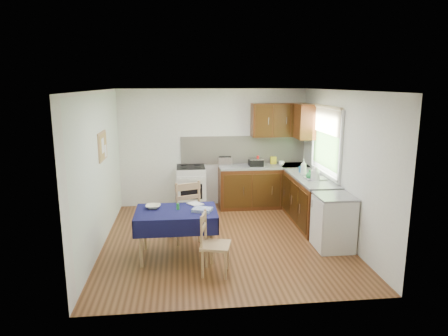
{
  "coord_description": "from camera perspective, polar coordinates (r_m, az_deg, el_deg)",
  "views": [
    {
      "loc": [
        -0.7,
        -6.35,
        2.61
      ],
      "look_at": [
        0.04,
        0.35,
        1.18
      ],
      "focal_mm": 32.0,
      "sensor_mm": 36.0,
      "label": 1
    }
  ],
  "objects": [
    {
      "name": "base_cabinets",
      "position": [
        8.17,
        8.53,
        -3.58
      ],
      "size": [
        1.9,
        2.3,
        0.86
      ],
      "color": "#361309",
      "rests_on": "ground"
    },
    {
      "name": "wall_left",
      "position": [
        6.62,
        -17.48,
        -0.39
      ],
      "size": [
        0.02,
        4.2,
        2.5
      ],
      "primitive_type": "cube",
      "color": "silver",
      "rests_on": "ground"
    },
    {
      "name": "corkboard",
      "position": [
        6.85,
        -16.95,
        3.01
      ],
      "size": [
        0.04,
        0.62,
        0.47
      ],
      "color": "tan",
      "rests_on": "wall_left"
    },
    {
      "name": "cup",
      "position": [
        8.51,
        8.22,
        0.66
      ],
      "size": [
        0.16,
        0.16,
        0.1
      ],
      "primitive_type": "imported",
      "rotation": [
        0.0,
        0.0,
        -0.39
      ],
      "color": "white",
      "rests_on": "worktop_back"
    },
    {
      "name": "toaster",
      "position": [
        8.34,
        0.15,
        0.91
      ],
      "size": [
        0.29,
        0.18,
        0.22
      ],
      "rotation": [
        0.0,
        0.0,
        0.21
      ],
      "color": "#BCBDC1",
      "rests_on": "worktop_back"
    },
    {
      "name": "plate_bowl",
      "position": [
        6.22,
        -10.08,
        -5.45
      ],
      "size": [
        0.24,
        0.24,
        0.06
      ],
      "primitive_type": "imported",
      "rotation": [
        0.0,
        0.0,
        -0.07
      ],
      "color": "beige",
      "rests_on": "dining_table"
    },
    {
      "name": "spice_jar",
      "position": [
        6.11,
        -6.61,
        -5.49
      ],
      "size": [
        0.04,
        0.04,
        0.09
      ],
      "primitive_type": "cylinder",
      "color": "green",
      "rests_on": "dining_table"
    },
    {
      "name": "wall_right",
      "position": [
        7.03,
        16.41,
        0.38
      ],
      "size": [
        0.02,
        4.2,
        2.5
      ],
      "primitive_type": "cube",
      "color": "silver",
      "rests_on": "ground"
    },
    {
      "name": "upper_cabinets",
      "position": [
        8.48,
        9.0,
        6.74
      ],
      "size": [
        1.2,
        0.85,
        0.7
      ],
      "color": "#361309",
      "rests_on": "wall_back"
    },
    {
      "name": "sauce_bottle",
      "position": [
        8.38,
        4.86,
        0.99
      ],
      "size": [
        0.05,
        0.05,
        0.22
      ],
      "primitive_type": "cylinder",
      "color": "red",
      "rests_on": "worktop_back"
    },
    {
      "name": "book",
      "position": [
        6.28,
        -4.73,
        -5.3
      ],
      "size": [
        0.28,
        0.3,
        0.02
      ],
      "primitive_type": "imported",
      "rotation": [
        0.0,
        0.0,
        0.63
      ],
      "color": "white",
      "rests_on": "dining_table"
    },
    {
      "name": "soap_bottle_c",
      "position": [
        7.42,
        12.13,
        -0.87
      ],
      "size": [
        0.19,
        0.19,
        0.18
      ],
      "primitive_type": "imported",
      "rotation": [
        0.0,
        0.0,
        3.66
      ],
      "color": "#279045",
      "rests_on": "worktop_right"
    },
    {
      "name": "soap_bottle_a",
      "position": [
        7.71,
        11.3,
        0.14
      ],
      "size": [
        0.15,
        0.15,
        0.3
      ],
      "primitive_type": "imported",
      "rotation": [
        0.0,
        0.0,
        0.28
      ],
      "color": "silver",
      "rests_on": "worktop_right"
    },
    {
      "name": "fridge",
      "position": [
        6.64,
        15.4,
        -7.49
      ],
      "size": [
        0.58,
        0.6,
        0.89
      ],
      "color": "silver",
      "rests_on": "ground"
    },
    {
      "name": "wall_back",
      "position": [
        8.59,
        -1.54,
        2.91
      ],
      "size": [
        4.0,
        0.02,
        2.5
      ],
      "primitive_type": "cube",
      "color": "silver",
      "rests_on": "ground"
    },
    {
      "name": "worktop_back",
      "position": [
        8.51,
        5.7,
        0.24
      ],
      "size": [
        1.9,
        0.6,
        0.04
      ],
      "primitive_type": "cube",
      "color": "slate",
      "rests_on": "base_cabinets"
    },
    {
      "name": "sandwich_press",
      "position": [
        8.43,
        4.58,
        0.86
      ],
      "size": [
        0.29,
        0.25,
        0.17
      ],
      "rotation": [
        0.0,
        0.0,
        -0.23
      ],
      "color": "black",
      "rests_on": "worktop_back"
    },
    {
      "name": "chair_near",
      "position": [
        5.59,
        -1.67,
        -10.51
      ],
      "size": [
        0.47,
        0.47,
        0.88
      ],
      "rotation": [
        0.0,
        0.0,
        1.33
      ],
      "color": "tan",
      "rests_on": "ground"
    },
    {
      "name": "yellow_packet",
      "position": [
        8.68,
        7.07,
        1.09
      ],
      "size": [
        0.13,
        0.1,
        0.16
      ],
      "primitive_type": "cube",
      "rotation": [
        0.0,
        0.0,
        -0.25
      ],
      "color": "yellow",
      "rests_on": "worktop_back"
    },
    {
      "name": "worktop_corner",
      "position": [
        8.67,
        9.91,
        0.34
      ],
      "size": [
        0.6,
        0.6,
        0.04
      ],
      "primitive_type": "cube",
      "color": "slate",
      "rests_on": "base_cabinets"
    },
    {
      "name": "window",
      "position": [
        7.6,
        14.38,
        4.4
      ],
      "size": [
        0.04,
        1.48,
        1.26
      ],
      "color": "#2F5121",
      "rests_on": "wall_right"
    },
    {
      "name": "ceiling",
      "position": [
        6.39,
        -0.02,
        11.04
      ],
      "size": [
        4.0,
        4.2,
        0.02
      ],
      "primitive_type": "cube",
      "color": "white",
      "rests_on": "wall_back"
    },
    {
      "name": "dining_table",
      "position": [
        6.1,
        -6.84,
        -6.99
      ],
      "size": [
        1.22,
        0.83,
        0.74
      ],
      "rotation": [
        0.0,
        0.0,
        0.37
      ],
      "color": "#0E0F39",
      "rests_on": "ground"
    },
    {
      "name": "wall_front",
      "position": [
        4.52,
        2.9,
        -5.53
      ],
      "size": [
        4.0,
        0.02,
        2.5
      ],
      "primitive_type": "cube",
      "color": "silver",
      "rests_on": "ground"
    },
    {
      "name": "stove",
      "position": [
        8.43,
        -4.74,
        -2.8
      ],
      "size": [
        0.6,
        0.61,
        0.92
      ],
      "color": "silver",
      "rests_on": "ground"
    },
    {
      "name": "dish_rack",
      "position": [
        7.45,
        12.95,
        -1.38
      ],
      "size": [
        0.38,
        0.29,
        0.18
      ],
      "rotation": [
        0.0,
        0.0,
        -0.37
      ],
      "color": "#929398",
      "rests_on": "worktop_right"
    },
    {
      "name": "kettle",
      "position": [
        7.31,
        12.88,
        -0.91
      ],
      "size": [
        0.15,
        0.15,
        0.25
      ],
      "color": "silver",
      "rests_on": "worktop_right"
    },
    {
      "name": "splashback",
      "position": [
        8.66,
        2.76,
        2.64
      ],
      "size": [
        2.7,
        0.02,
        0.6
      ],
      "primitive_type": "cube",
      "color": "beige",
      "rests_on": "wall_back"
    },
    {
      "name": "worktop_right",
      "position": [
        7.6,
        12.29,
        -1.42
      ],
      "size": [
        0.6,
        1.7,
        0.04
      ],
      "primitive_type": "cube",
      "color": "slate",
      "rests_on": "base_cabinets"
    },
    {
      "name": "floor",
      "position": [
        6.9,
        -0.01,
        -10.2
      ],
      "size": [
        4.2,
        4.2,
        0.0
      ],
      "primitive_type": "plane",
      "color": "#4C2B14",
      "rests_on": "ground"
    },
    {
      "name": "soap_bottle_b",
      "position": [
        7.92,
        11.01,
        -0.01
      ],
      "size": [
        0.09,
        0.09,
        0.18
      ],
      "primitive_type": "imported",
      "rotation": [
        0.0,
        0.0,
        1.71
      ],
      "color": "#1E68B2",
      "rests_on": "worktop_right"
    },
    {
      "name": "chair_far",
      "position": [
        6.69,
        -5.57,
        -5.87
      ],
      "size": [
        0.6,
        0.6,
        1.06
      ],
      "rotation": [
        0.0,
        0.0,
        3.48
      ],
      "color": "tan",
      "rests_on": "ground"
    },
    {
      "name": "tea_towel",
      "position": [
        5.99,
        -3.13,
        -5.97
      ],
      "size": [
        0.34,
        0.31,
        0.05
      ],
      "primitive_type": "cube",
      "rotation": [
        0.0,
        0.0,
        -0.41
      ],
      "color": "#294696",
      "rests_on": "dining_table"
    }
  ]
}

